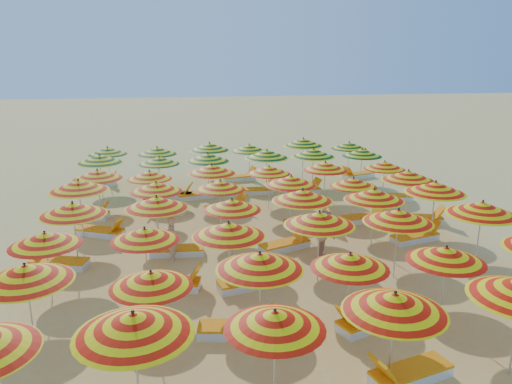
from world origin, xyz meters
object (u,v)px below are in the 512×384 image
lounger_23 (239,178)px  umbrella_22 (374,195)px  lounger_12 (364,218)px  umbrella_2 (275,320)px  umbrella_43 (157,151)px  lounger_6 (58,263)px  lounger_17 (391,197)px  umbrella_32 (212,169)px  umbrella_18 (73,209)px  lounger_14 (88,215)px  umbrella_36 (100,159)px  umbrella_1 (134,324)px  umbrella_38 (208,157)px  umbrella_20 (232,205)px  umbrella_45 (249,148)px  umbrella_8 (260,261)px  lounger_19 (198,195)px  umbrella_12 (45,239)px  umbrella_33 (269,170)px  lounger_7 (175,250)px  lounger_18 (174,194)px  umbrella_10 (446,254)px  lounger_4 (171,284)px  umbrella_16 (398,216)px  umbrella_47 (349,145)px  umbrella_19 (157,203)px  umbrella_34 (325,166)px  umbrella_44 (210,147)px  umbrella_7 (151,280)px  lounger_15 (164,209)px  lounger_21 (303,191)px  umbrella_26 (220,185)px  umbrella_27 (291,181)px  umbrella_28 (353,182)px  lounger_5 (250,282)px  lounger_13 (421,219)px  umbrella_46 (303,142)px  lounger_3 (368,321)px  umbrella_40 (313,153)px  lounger_2 (237,329)px  lounger_20 (255,191)px  lounger_16 (227,207)px  umbrella_6 (25,273)px  umbrella_39 (267,154)px  lounger_24 (358,175)px  lounger_8 (286,245)px  umbrella_3 (395,303)px  lounger_11 (307,224)px  umbrella_24 (79,185)px  umbrella_41 (362,153)px  umbrella_42 (108,151)px  lounger_10 (101,232)px  umbrella_37 (159,160)px  umbrella_15 (319,219)px

lounger_23 → umbrella_22: bearing=-81.4°
lounger_12 → lounger_23: 8.17m
umbrella_2 → umbrella_43: (-2.47, 16.35, 0.03)m
lounger_6 → lounger_17: 13.92m
umbrella_32 → umbrella_43: (-2.26, 4.69, -0.07)m
umbrella_2 → umbrella_18: umbrella_18 is taller
lounger_14 → umbrella_36: bearing=96.6°
umbrella_1 → umbrella_38: size_ratio=1.16×
umbrella_20 → umbrella_45: size_ratio=1.23×
umbrella_8 → lounger_6: umbrella_8 is taller
umbrella_1 → lounger_19: 14.13m
umbrella_12 → umbrella_33: umbrella_12 is taller
lounger_7 → lounger_18: size_ratio=0.97×
umbrella_10 → lounger_4: umbrella_10 is taller
umbrella_16 → umbrella_47: (2.72, 11.71, -0.15)m
umbrella_19 → umbrella_34: size_ratio=0.98×
umbrella_44 → lounger_6: (-5.31, -9.45, -1.69)m
umbrella_7 → lounger_7: umbrella_7 is taller
umbrella_44 → lounger_15: 5.25m
lounger_21 → lounger_6: bearing=-154.1°
umbrella_26 → umbrella_27: umbrella_27 is taller
umbrella_28 → umbrella_33: 3.66m
lounger_5 → lounger_13: bearing=19.3°
umbrella_38 → umbrella_46: umbrella_46 is taller
umbrella_27 → lounger_3: 7.42m
umbrella_40 → lounger_3: bearing=-99.2°
lounger_2 → lounger_20: (2.33, 11.77, 0.00)m
umbrella_8 → umbrella_34: size_ratio=0.98×
umbrella_18 → lounger_14: (-0.44, 4.65, -1.68)m
umbrella_33 → lounger_16: size_ratio=1.18×
umbrella_6 → lounger_2: (4.40, -0.09, -1.68)m
umbrella_43 → lounger_14: bearing=-119.1°
lounger_6 → lounger_19: same height
umbrella_39 → umbrella_20: bearing=-109.0°
umbrella_33 → lounger_16: bearing=-179.3°
lounger_23 → umbrella_43: bearing=176.5°
umbrella_1 → umbrella_22: size_ratio=1.15×
umbrella_39 → lounger_24: 5.98m
umbrella_33 → lounger_8: size_ratio=1.19×
umbrella_3 → lounger_6: umbrella_3 is taller
umbrella_2 → umbrella_16: bearing=46.7°
lounger_11 → lounger_15: 5.93m
umbrella_24 → umbrella_41: umbrella_24 is taller
umbrella_10 → umbrella_42: umbrella_42 is taller
umbrella_16 → umbrella_27: umbrella_16 is taller
umbrella_28 → umbrella_32: 5.56m
umbrella_10 → lounger_10: (-8.86, 7.35, -1.56)m
umbrella_37 → lounger_19: umbrella_37 is taller
umbrella_15 → lounger_14: bearing=137.3°
umbrella_36 → umbrella_47: umbrella_36 is taller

